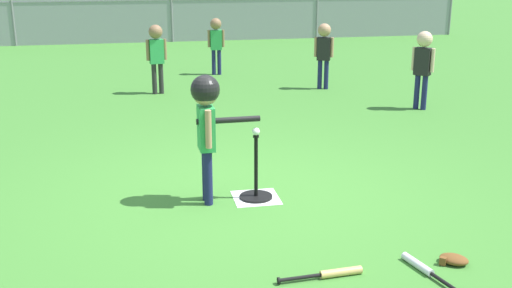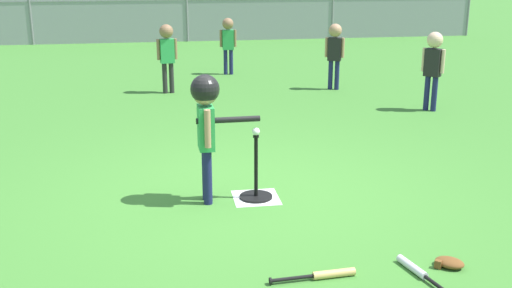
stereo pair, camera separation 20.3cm
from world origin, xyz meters
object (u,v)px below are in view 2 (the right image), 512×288
Objects in this scene: spare_bat_wood at (325,275)px; fielder_deep_right at (433,61)px; glove_near_bats at (449,263)px; fielder_deep_center at (228,38)px; fielder_near_right at (167,49)px; batting_tee at (256,188)px; baseball_on_tee at (256,132)px; spare_bat_silver at (418,271)px; batter_child at (206,113)px; fielder_near_left at (335,48)px.

fielder_deep_right is at bearing 58.54° from spare_bat_wood.
glove_near_bats is at bearing -112.18° from fielder_deep_right.
spare_bat_wood is 0.98m from glove_near_bats.
fielder_deep_center is at bearing 88.36° from spare_bat_wood.
batting_tee is at bearing -81.78° from fielder_near_right.
baseball_on_tee is 0.07× the size of fielder_deep_center.
batting_tee is at bearing 119.10° from spare_bat_silver.
spare_bat_silver is (1.41, -1.68, -0.85)m from batter_child.
fielder_near_left is at bearing 79.65° from spare_bat_silver.
spare_bat_silver and spare_bat_wood have the same top height.
fielder_near_right is 1.02× the size of fielder_near_left.
spare_bat_silver is 2.38× the size of glove_near_bats.
fielder_deep_right is (1.02, -1.72, 0.03)m from fielder_near_left.
fielder_deep_center is 8.25m from spare_bat_silver.
batting_tee is 1.66m from spare_bat_wood.
batter_child reaches higher than glove_near_bats.
glove_near_bats is at bearing 15.42° from spare_bat_silver.
fielder_near_left is at bearing 66.10° from baseball_on_tee.
fielder_deep_center is 1.67× the size of spare_bat_wood.
fielder_deep_center is at bearing 134.18° from fielder_near_left.
batting_tee reaches higher than spare_bat_silver.
batting_tee is 4.47m from fielder_deep_right.
fielder_near_left is (2.13, 4.82, 0.06)m from baseball_on_tee.
batter_child is at bearing -118.30° from fielder_near_left.
spare_bat_wood is (-0.69, 0.06, 0.00)m from spare_bat_silver.
fielder_near_right is at bearing 154.21° from fielder_deep_right.
batting_tee is 0.54× the size of fielder_deep_right.
glove_near_bats is (-1.92, -4.72, -0.72)m from fielder_deep_right.
batting_tee is at bearing 135.00° from baseball_on_tee.
glove_near_bats is (0.29, 0.08, 0.01)m from spare_bat_silver.
batter_child is 4.56× the size of glove_near_bats.
spare_bat_silver is at bearing -86.81° from fielder_deep_center.
fielder_near_right is at bearing 106.47° from glove_near_bats.
batter_child is (-0.47, -0.01, 0.78)m from batting_tee.
batter_child is 6.60m from fielder_deep_center.
fielder_near_right is 4.30m from fielder_deep_right.
batting_tee is 0.58m from baseball_on_tee.
fielder_near_left is at bearing 66.10° from batting_tee.
fielder_near_right is (-0.72, 4.97, 0.07)m from baseball_on_tee.
baseball_on_tee is 0.11× the size of spare_bat_silver.
fielder_near_left reaches higher than batting_tee.
batter_child is 2.48m from glove_near_bats.
glove_near_bats reaches higher than spare_bat_wood.
fielder_near_right is (-0.25, 4.98, -0.14)m from batter_child.
spare_bat_silver is (0.94, -1.70, -0.07)m from batting_tee.
batter_child is 2.36m from spare_bat_silver.
fielder_near_right is 1.06× the size of fielder_deep_center.
batting_tee is 0.97× the size of spare_bat_wood.
spare_bat_silver is (-2.21, -4.80, -0.73)m from fielder_deep_right.
fielder_near_left is 6.53m from glove_near_bats.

